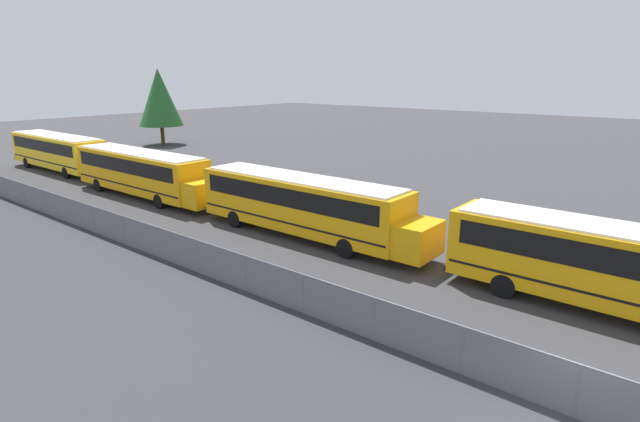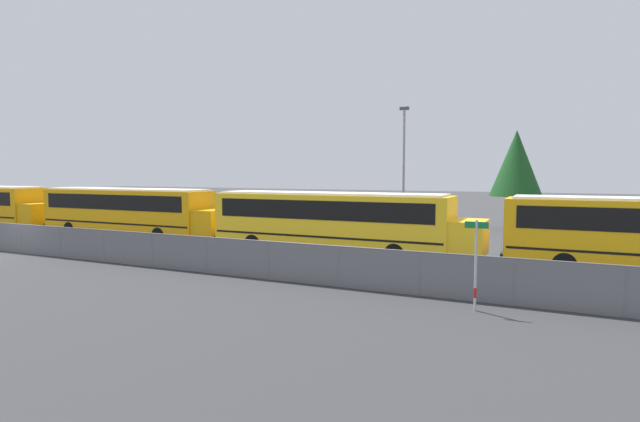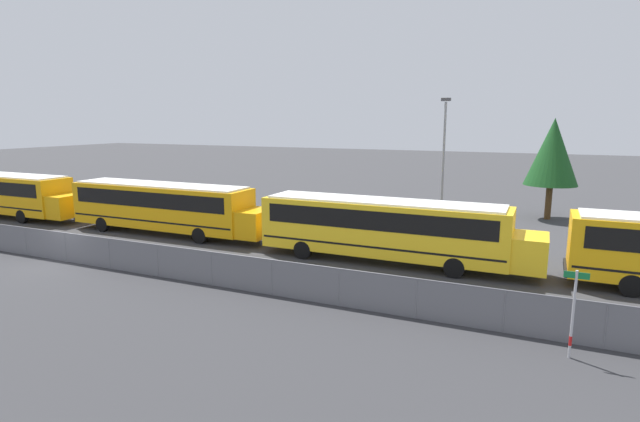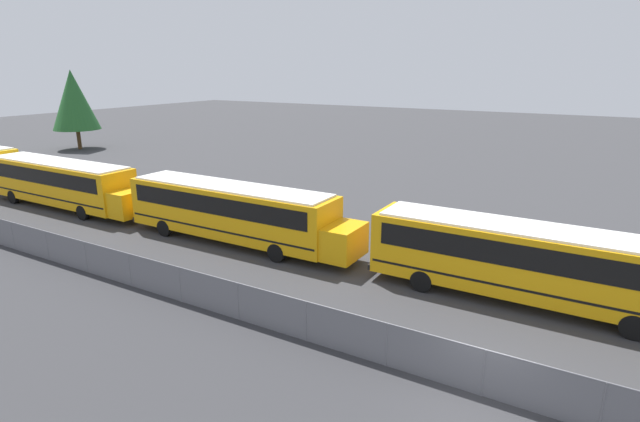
# 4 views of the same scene
# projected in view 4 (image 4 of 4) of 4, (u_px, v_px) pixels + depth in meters

# --- Properties ---
(ground_plane) EXTENTS (200.00, 200.00, 0.00)m
(ground_plane) POSITION_uv_depth(u_px,v_px,m) (481.00, 396.00, 14.53)
(ground_plane) COLOR #38383A
(fence) EXTENTS (114.20, 0.07, 1.53)m
(fence) POSITION_uv_depth(u_px,v_px,m) (484.00, 372.00, 14.31)
(fence) COLOR #9EA0A5
(fence) RESTS_ON ground_plane
(school_bus_1) EXTENTS (14.06, 2.61, 3.19)m
(school_bus_1) POSITION_uv_depth(u_px,v_px,m) (62.00, 181.00, 33.46)
(school_bus_1) COLOR orange
(school_bus_1) RESTS_ON ground_plane
(school_bus_2) EXTENTS (14.06, 2.61, 3.19)m
(school_bus_2) POSITION_uv_depth(u_px,v_px,m) (234.00, 209.00, 26.71)
(school_bus_2) COLOR orange
(school_bus_2) RESTS_ON ground_plane
(school_bus_3) EXTENTS (14.06, 2.61, 3.19)m
(school_bus_3) POSITION_uv_depth(u_px,v_px,m) (535.00, 260.00, 19.73)
(school_bus_3) COLOR orange
(school_bus_3) RESTS_ON ground_plane
(tree_0) EXTENTS (5.16, 5.16, 8.99)m
(tree_0) POSITION_uv_depth(u_px,v_px,m) (74.00, 100.00, 56.83)
(tree_0) COLOR #51381E
(tree_0) RESTS_ON ground_plane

